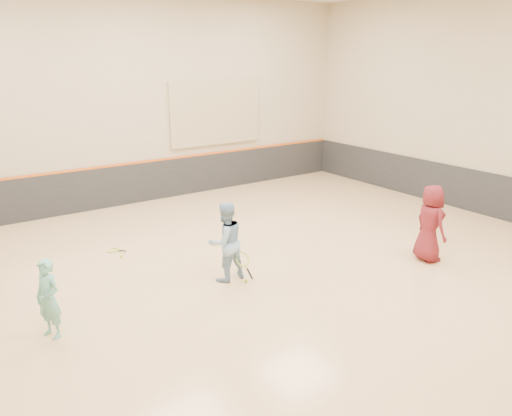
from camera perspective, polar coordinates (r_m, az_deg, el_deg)
room at (r=10.13m, az=-1.01°, el=-2.84°), size 15.04×12.04×6.22m
wainscot_back at (r=15.31m, az=-13.57°, el=2.77°), size 14.90×0.04×1.20m
wainscot_right at (r=15.46m, az=22.66°, el=2.05°), size 0.04×11.90×1.20m
accent_stripe at (r=15.16m, az=-13.72°, el=5.03°), size 14.90×0.03×0.06m
acoustic_panel at (r=16.15m, az=-4.62°, el=10.78°), size 3.20×0.08×2.00m
girl at (r=8.49m, az=-22.63°, el=-9.56°), size 0.49×0.56×1.30m
instructor at (r=9.72m, az=-3.51°, el=-3.87°), size 0.80×0.64×1.59m
young_man at (r=11.26m, az=19.29°, el=-1.65°), size 0.73×0.93×1.67m
held_racket at (r=9.82m, az=-1.57°, el=-5.87°), size 0.47×0.47×0.60m
spare_racket at (r=11.83m, az=-16.02°, el=-4.52°), size 0.59×0.59×0.08m
ball_under_racket at (r=9.86m, az=-1.18°, el=-8.34°), size 0.07×0.07×0.07m
ball_in_hand at (r=11.19m, az=20.01°, el=-0.21°), size 0.07×0.07×0.07m
ball_beside_spare at (r=11.41m, az=-15.16°, el=-5.30°), size 0.07×0.07×0.07m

